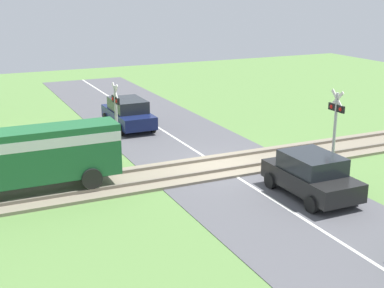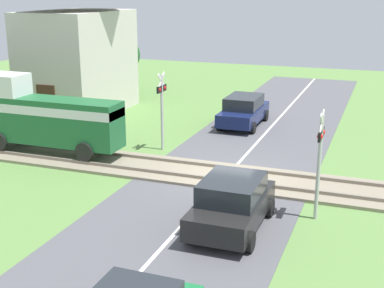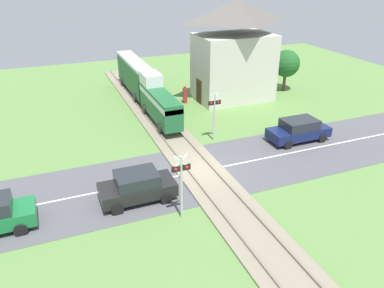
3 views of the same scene
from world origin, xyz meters
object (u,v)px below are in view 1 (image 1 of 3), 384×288
Objects in this scene: car_near_crossing at (311,175)px; crossing_signal_west_approach at (335,121)px; car_far_side at (128,113)px; crossing_signal_east_approach at (116,113)px.

crossing_signal_west_approach is (1.58, -2.26, 1.37)m from car_near_crossing.
crossing_signal_west_approach reaches higher than car_far_side.
car_near_crossing is 0.90× the size of car_far_side.
crossing_signal_east_approach is at bearing 157.09° from car_far_side.
crossing_signal_west_approach is at bearing -153.84° from car_far_side.
car_near_crossing is 12.39m from car_far_side.
crossing_signal_west_approach is (-10.47, -5.14, 1.38)m from car_far_side.
car_near_crossing is at bearing -142.51° from crossing_signal_east_approach.
crossing_signal_east_approach is (5.12, 7.40, 0.00)m from crossing_signal_west_approach.
crossing_signal_west_approach is 1.00× the size of crossing_signal_east_approach.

